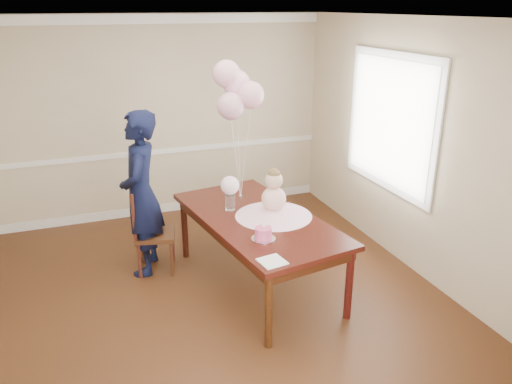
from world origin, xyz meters
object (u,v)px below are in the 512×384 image
object	(u,v)px
dining_table_top	(258,219)
woman	(141,194)
dining_chair_seat	(155,234)
birthday_cake	(263,233)

from	to	relation	value
dining_table_top	woman	distance (m)	1.30
dining_chair_seat	woman	distance (m)	0.49
woman	birthday_cake	bearing A→B (deg)	53.14
birthday_cake	dining_chair_seat	world-z (taller)	birthday_cake
dining_table_top	dining_chair_seat	bearing A→B (deg)	134.72
birthday_cake	dining_chair_seat	distance (m)	1.50
birthday_cake	woman	distance (m)	1.54
dining_table_top	birthday_cake	bearing A→B (deg)	-113.96
dining_chair_seat	dining_table_top	bearing A→B (deg)	-22.73
dining_chair_seat	woman	xyz separation A→B (m)	(-0.11, 0.05, 0.47)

